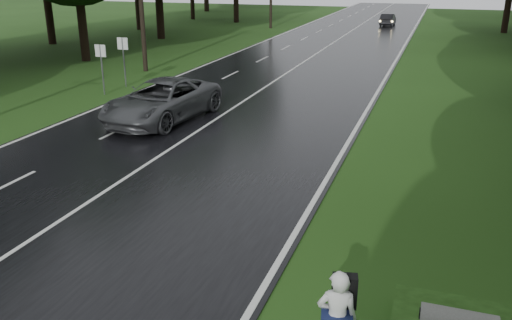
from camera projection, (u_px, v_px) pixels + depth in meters
The scene contains 13 objects.
ground at pixel (43, 233), 12.96m from camera, with size 160.00×160.00×0.00m, color #234815.
road at pixel (279, 78), 30.73m from camera, with size 12.00×140.00×0.04m, color black.
lane_center at pixel (279, 78), 30.73m from camera, with size 0.12×140.00×0.01m, color silver.
grey_car at pixel (162, 101), 22.09m from camera, with size 2.75×5.97×1.66m, color #434548.
far_car at pixel (388, 20), 57.88m from camera, with size 1.32×3.79×1.25m, color black.
utility_pole_mid at pixel (146, 71), 33.05m from camera, with size 1.80×0.28×9.41m, color black, non-canonical shape.
utility_pole_far at pixel (271, 28), 55.94m from camera, with size 1.80×0.28×10.76m, color black, non-canonical shape.
road_sign_a at pixel (105, 94), 27.00m from camera, with size 0.60×0.10×2.49m, color white, non-canonical shape.
road_sign_b at pixel (126, 87), 28.78m from camera, with size 0.62×0.10×2.59m, color white, non-canonical shape.
tree_left_d at pixel (86, 61), 36.68m from camera, with size 9.10×9.10×14.22m, color black, non-canonical shape.
tree_left_e at pixel (161, 39), 47.84m from camera, with size 9.79×9.79×15.30m, color black, non-canonical shape.
tree_left_f at pixel (236, 22), 61.81m from camera, with size 10.85×10.85×16.95m, color black, non-canonical shape.
tree_right_f at pixel (504, 33), 52.11m from camera, with size 10.82×10.82×16.91m, color black, non-canonical shape.
Camera 1 is at (8.64, -9.27, 6.09)m, focal length 37.53 mm.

